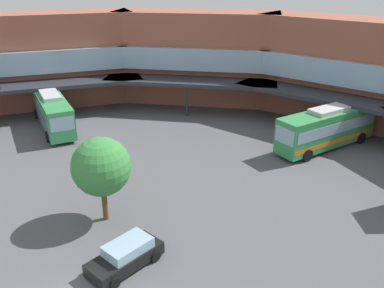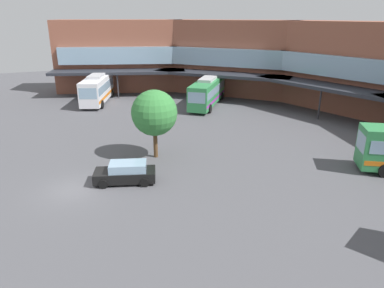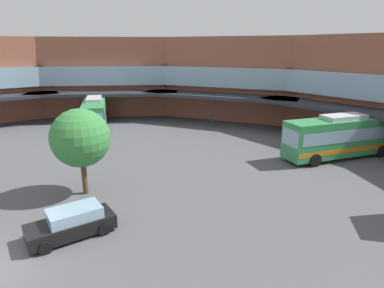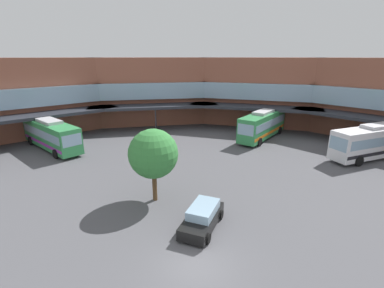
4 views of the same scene
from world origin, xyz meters
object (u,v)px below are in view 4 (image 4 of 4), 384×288
at_px(parked_car, 202,217).
at_px(plaza_tree, 153,154).
at_px(bus_2, 377,141).
at_px(bus_1, 263,125).
at_px(bus_0, 51,134).

relative_size(parked_car, plaza_tree, 0.81).
bearing_deg(bus_2, plaza_tree, 0.53).
distance_m(bus_1, parked_car, 23.28).
bearing_deg(bus_1, parked_car, 13.17).
height_order(bus_0, bus_2, bus_2).
bearing_deg(bus_1, plaza_tree, 0.40).
relative_size(bus_2, parked_car, 2.50).
distance_m(bus_2, plaza_tree, 25.75).
relative_size(bus_0, bus_2, 0.87).
distance_m(bus_0, plaza_tree, 19.41).
height_order(bus_2, parked_car, bus_2).
bearing_deg(bus_0, parked_car, -0.53).
bearing_deg(bus_1, bus_2, 90.70).
xyz_separation_m(parked_car, plaza_tree, (-3.84, 3.52, 3.17)).
relative_size(bus_0, plaza_tree, 1.76).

